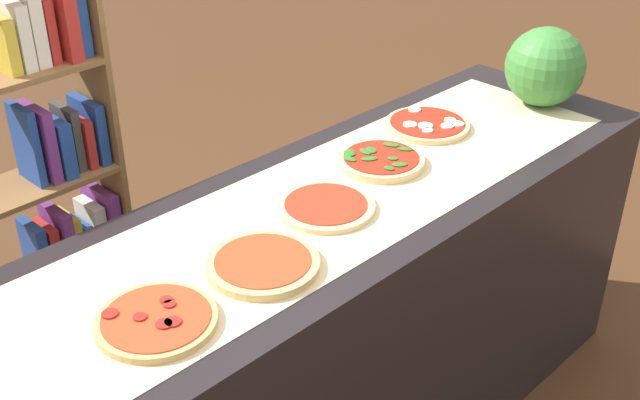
{
  "coord_description": "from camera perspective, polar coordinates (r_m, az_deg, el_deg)",
  "views": [
    {
      "loc": [
        -1.24,
        -1.25,
        1.96
      ],
      "look_at": [
        0.0,
        0.0,
        0.94
      ],
      "focal_mm": 43.93,
      "sensor_mm": 36.0,
      "label": 1
    }
  ],
  "objects": [
    {
      "name": "bookshelf",
      "position": [
        2.66,
        -20.16,
        0.53
      ],
      "size": [
        0.78,
        0.26,
        1.51
      ],
      "color": "brown",
      "rests_on": "ground_plane"
    },
    {
      "name": "parchment_paper",
      "position": [
        2.04,
        0.0,
        -0.46
      ],
      "size": [
        2.04,
        0.51,
        0.0
      ],
      "primitive_type": "cube",
      "color": "beige",
      "rests_on": "counter"
    },
    {
      "name": "pizza_pepperoni_0",
      "position": [
        1.67,
        -11.83,
        -8.58
      ],
      "size": [
        0.26,
        0.26,
        0.02
      ],
      "color": "tan",
      "rests_on": "parchment_paper"
    },
    {
      "name": "watermelon",
      "position": [
        2.7,
        16.07,
        9.3
      ],
      "size": [
        0.26,
        0.26,
        0.26
      ],
      "primitive_type": "sphere",
      "color": "#387A33",
      "rests_on": "counter"
    },
    {
      "name": "pizza_mozzarella_4",
      "position": [
        2.49,
        7.83,
        5.46
      ],
      "size": [
        0.26,
        0.26,
        0.03
      ],
      "color": "#E5C17F",
      "rests_on": "parchment_paper"
    },
    {
      "name": "pizza_spinach_3",
      "position": [
        2.25,
        4.46,
        2.9
      ],
      "size": [
        0.25,
        0.25,
        0.03
      ],
      "color": "#E5C17F",
      "rests_on": "parchment_paper"
    },
    {
      "name": "counter",
      "position": [
        2.31,
        0.0,
        -10.32
      ],
      "size": [
        2.34,
        0.66,
        0.92
      ],
      "primitive_type": "cube",
      "color": "black",
      "rests_on": "ground_plane"
    },
    {
      "name": "pizza_plain_2",
      "position": [
        2.02,
        0.42,
        -0.45
      ],
      "size": [
        0.26,
        0.26,
        0.02
      ],
      "color": "#E5C17F",
      "rests_on": "parchment_paper"
    },
    {
      "name": "pizza_plain_1",
      "position": [
        1.8,
        -4.19,
        -4.66
      ],
      "size": [
        0.26,
        0.26,
        0.02
      ],
      "color": "#DBB26B",
      "rests_on": "parchment_paper"
    }
  ]
}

